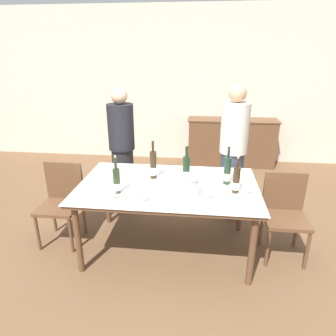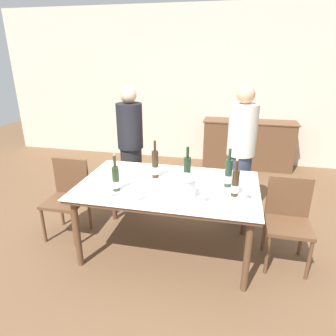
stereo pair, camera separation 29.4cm
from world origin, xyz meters
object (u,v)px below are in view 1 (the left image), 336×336
at_px(wine_bottle_1, 186,170).
at_px(wine_glass_0, 181,170).
at_px(chair_right_end, 285,210).
at_px(wine_bottle_3, 236,181).
at_px(wine_glass_3, 113,192).
at_px(person_host, 122,151).
at_px(wine_bottle_0, 117,181).
at_px(wine_glass_2, 142,194).
at_px(wine_glass_4, 248,186).
at_px(dining_table, 168,190).
at_px(ice_bucket, 187,186).
at_px(wine_bottle_4, 227,171).
at_px(wine_glass_1, 208,190).
at_px(sideboard_cabinet, 231,142).
at_px(wine_bottle_2, 153,166).
at_px(chair_left_end, 62,197).
at_px(person_guest_left, 233,154).

height_order(wine_bottle_1, wine_glass_0, wine_bottle_1).
bearing_deg(chair_right_end, wine_bottle_1, 178.62).
bearing_deg(wine_bottle_1, wine_bottle_3, -23.81).
height_order(wine_glass_3, chair_right_end, wine_glass_3).
distance_m(wine_glass_3, person_host, 1.30).
height_order(wine_bottle_0, wine_glass_2, wine_bottle_0).
distance_m(wine_glass_4, person_host, 1.79).
bearing_deg(dining_table, ice_bucket, -49.78).
xyz_separation_m(wine_bottle_4, wine_glass_1, (-0.19, -0.39, -0.04)).
distance_m(wine_glass_0, wine_glass_1, 0.56).
xyz_separation_m(sideboard_cabinet, wine_glass_1, (-0.49, -3.06, 0.42)).
height_order(wine_bottle_0, wine_bottle_2, wine_bottle_2).
distance_m(ice_bucket, wine_bottle_0, 0.66).
bearing_deg(sideboard_cabinet, wine_glass_0, -106.45).
xyz_separation_m(dining_table, wine_glass_2, (-0.18, -0.41, 0.15)).
height_order(wine_bottle_2, wine_glass_0, wine_bottle_2).
bearing_deg(wine_glass_4, dining_table, 167.46).
xyz_separation_m(wine_glass_2, chair_left_end, (-1.01, 0.49, -0.34)).
distance_m(wine_bottle_3, wine_glass_0, 0.61).
bearing_deg(sideboard_cabinet, person_guest_left, -95.07).
height_order(wine_glass_4, chair_left_end, wine_glass_4).
relative_size(wine_bottle_4, wine_glass_1, 2.77).
height_order(ice_bucket, wine_glass_2, ice_bucket).
xyz_separation_m(wine_bottle_3, wine_glass_4, (0.10, -0.06, -0.02)).
relative_size(wine_glass_0, wine_glass_2, 1.03).
relative_size(dining_table, person_host, 1.11).
distance_m(ice_bucket, wine_bottle_4, 0.51).
relative_size(wine_glass_2, wine_glass_3, 1.02).
height_order(wine_bottle_2, wine_bottle_3, wine_bottle_2).
xyz_separation_m(wine_bottle_0, wine_glass_4, (1.21, 0.07, -0.02)).
bearing_deg(wine_glass_3, wine_bottle_0, 91.59).
distance_m(wine_glass_2, person_host, 1.39).
bearing_deg(wine_bottle_1, wine_bottle_0, -151.28).
height_order(dining_table, chair_right_end, chair_right_end).
bearing_deg(dining_table, person_host, 128.38).
height_order(wine_bottle_2, wine_glass_2, wine_bottle_2).
xyz_separation_m(sideboard_cabinet, ice_bucket, (-0.68, -3.00, 0.43)).
distance_m(sideboard_cabinet, ice_bucket, 3.10).
xyz_separation_m(wine_bottle_2, chair_right_end, (1.36, -0.07, -0.39)).
relative_size(wine_bottle_4, wine_glass_4, 2.77).
relative_size(sideboard_cabinet, wine_glass_1, 11.50).
bearing_deg(chair_right_end, wine_glass_0, 174.30).
bearing_deg(wine_glass_3, wine_bottle_4, 25.29).
relative_size(wine_bottle_2, wine_glass_0, 2.98).
relative_size(wine_bottle_1, wine_bottle_3, 1.10).
distance_m(wine_bottle_0, person_host, 1.15).
xyz_separation_m(sideboard_cabinet, chair_right_end, (0.31, -2.68, 0.07)).
height_order(sideboard_cabinet, chair_left_end, chair_left_end).
bearing_deg(wine_bottle_3, wine_bottle_0, -173.10).
relative_size(dining_table, wine_bottle_2, 4.41).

